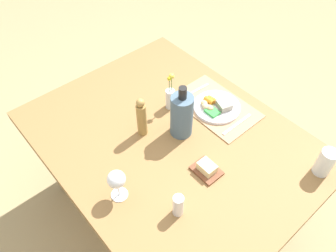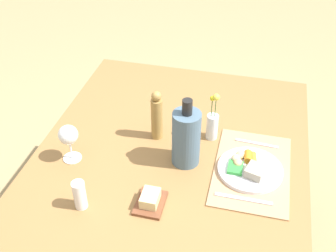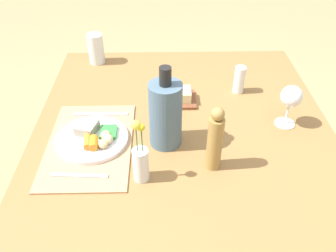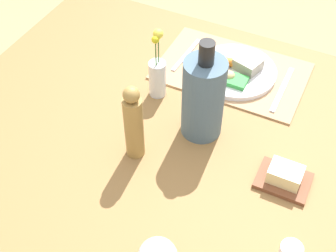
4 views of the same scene
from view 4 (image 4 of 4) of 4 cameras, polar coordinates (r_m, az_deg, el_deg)
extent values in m
cube|color=olive|center=(1.25, 2.48, -3.04)|extent=(1.39, 1.09, 0.05)
cylinder|color=#37281C|center=(1.97, -8.38, 4.88)|extent=(0.06, 0.06, 0.66)
cube|color=tan|center=(1.44, 7.94, 6.69)|extent=(0.45, 0.29, 0.01)
cylinder|color=silver|center=(1.43, 8.28, 6.72)|extent=(0.25, 0.25, 0.02)
cube|color=gray|center=(1.42, 9.84, 7.54)|extent=(0.09, 0.08, 0.03)
cylinder|color=orange|center=(1.43, 7.04, 7.95)|extent=(0.07, 0.03, 0.03)
cylinder|color=orange|center=(1.42, 6.36, 7.63)|extent=(0.06, 0.03, 0.03)
ellipsoid|color=tan|center=(1.38, 7.42, 6.27)|extent=(0.04, 0.03, 0.03)
ellipsoid|color=#C9B786|center=(1.38, 6.45, 6.30)|extent=(0.04, 0.03, 0.03)
ellipsoid|color=#D2B876|center=(1.39, 5.77, 6.85)|extent=(0.04, 0.03, 0.03)
cube|color=green|center=(1.38, 8.27, 5.59)|extent=(0.07, 0.06, 0.01)
cube|color=silver|center=(1.40, 13.92, 4.43)|extent=(0.01, 0.21, 0.00)
cube|color=silver|center=(1.49, 2.28, 8.79)|extent=(0.02, 0.18, 0.00)
cylinder|color=slate|center=(1.18, 4.36, 3.39)|extent=(0.11, 0.11, 0.23)
cylinder|color=black|center=(1.09, 4.79, 8.94)|extent=(0.04, 0.04, 0.06)
cube|color=brown|center=(1.18, 14.03, -6.54)|extent=(0.13, 0.10, 0.01)
cube|color=beige|center=(1.16, 14.27, -5.78)|extent=(0.08, 0.06, 0.04)
cylinder|color=silver|center=(1.32, -1.32, 5.85)|extent=(0.05, 0.05, 0.11)
cylinder|color=#3F7233|center=(1.29, -1.47, 7.06)|extent=(0.00, 0.00, 0.20)
sphere|color=gold|center=(1.23, -1.56, 10.60)|extent=(0.02, 0.02, 0.02)
cylinder|color=#3F7233|center=(1.30, -1.15, 7.58)|extent=(0.00, 0.00, 0.21)
sphere|color=#F9E345|center=(1.23, -1.22, 11.29)|extent=(0.03, 0.03, 0.03)
cylinder|color=#A27F41|center=(1.14, -4.22, -0.24)|extent=(0.05, 0.05, 0.19)
sphere|color=#A27F41|center=(1.06, -4.55, 3.87)|extent=(0.04, 0.04, 0.04)
camera|label=1|loc=(0.59, 127.82, 8.56)|focal=35.33mm
camera|label=2|loc=(1.39, 80.72, 21.97)|focal=44.77mm
camera|label=3|loc=(1.48, -38.03, 34.83)|focal=37.83mm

